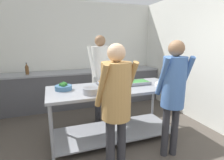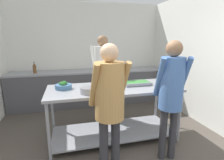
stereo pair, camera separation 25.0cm
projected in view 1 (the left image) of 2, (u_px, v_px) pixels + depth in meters
wall_rear at (81, 53)px, 4.72m from camera, size 4.11×0.06×2.65m
wall_right at (191, 56)px, 3.72m from camera, size 0.06×3.74×2.65m
back_counter at (85, 88)px, 4.57m from camera, size 3.95×0.65×0.90m
serving_counter at (114, 104)px, 2.92m from camera, size 2.12×0.87×0.90m
broccoli_bowl at (63, 87)px, 2.69m from camera, size 0.26×0.26×0.12m
sauce_pan at (91, 91)px, 2.48m from camera, size 0.38×0.24×0.09m
serving_tray_roast at (109, 83)px, 3.02m from camera, size 0.38×0.28×0.05m
serving_tray_vegetables at (136, 83)px, 3.06m from camera, size 0.46×0.29×0.05m
plate_stack at (162, 84)px, 2.97m from camera, size 0.23×0.23×0.05m
guest_serving_left at (173, 87)px, 2.36m from camera, size 0.45×0.38×1.65m
guest_serving_right at (116, 97)px, 2.05m from camera, size 0.48×0.37×1.62m
cook_behind_counter at (100, 70)px, 3.44m from camera, size 0.48×0.40×1.75m
water_bottle at (27, 69)px, 3.96m from camera, size 0.08×0.08×0.27m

